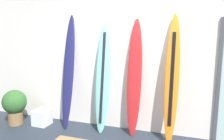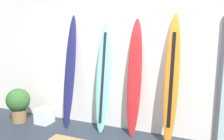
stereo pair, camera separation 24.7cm
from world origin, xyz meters
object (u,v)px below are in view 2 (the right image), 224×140
at_px(surfboard_seafoam, 103,78).
at_px(surfboard_crimson, 134,79).
at_px(surfboard_navy, 70,73).
at_px(surfboard_sunset, 172,80).
at_px(potted_plant, 18,103).
at_px(display_block_left, 44,116).

height_order(surfboard_seafoam, surfboard_crimson, surfboard_crimson).
distance_m(surfboard_navy, surfboard_seafoam, 0.70).
xyz_separation_m(surfboard_crimson, surfboard_sunset, (0.65, -0.06, 0.06)).
distance_m(surfboard_navy, potted_plant, 1.32).
bearing_deg(display_block_left, surfboard_navy, 10.45).
bearing_deg(surfboard_sunset, display_block_left, -177.16).
bearing_deg(surfboard_navy, surfboard_seafoam, 2.94).
height_order(surfboard_navy, surfboard_crimson, surfboard_navy).
bearing_deg(surfboard_seafoam, surfboard_navy, -177.06).
bearing_deg(potted_plant, surfboard_seafoam, 8.86).
distance_m(surfboard_navy, display_block_left, 1.09).
distance_m(surfboard_seafoam, surfboard_crimson, 0.58).
xyz_separation_m(surfboard_navy, surfboard_crimson, (1.28, 0.08, -0.04)).
xyz_separation_m(surfboard_seafoam, potted_plant, (-1.81, -0.28, -0.62)).
bearing_deg(surfboard_navy, display_block_left, -169.55).
bearing_deg(display_block_left, surfboard_sunset, 2.84).
bearing_deg(surfboard_sunset, potted_plant, -175.05).
relative_size(surfboard_seafoam, surfboard_sunset, 0.94).
xyz_separation_m(surfboard_navy, surfboard_sunset, (1.93, 0.02, 0.02)).
bearing_deg(surfboard_sunset, surfboard_crimson, 174.53).
xyz_separation_m(surfboard_navy, surfboard_seafoam, (0.70, 0.04, -0.05)).
relative_size(surfboard_navy, display_block_left, 6.93).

